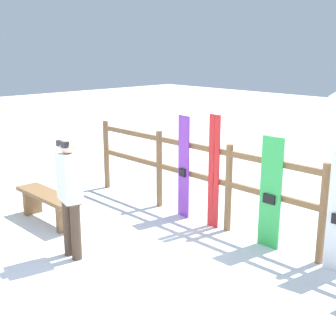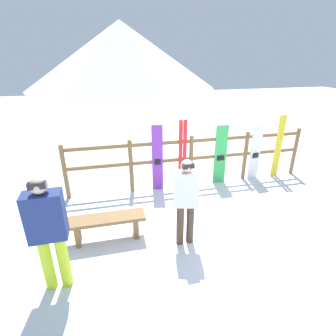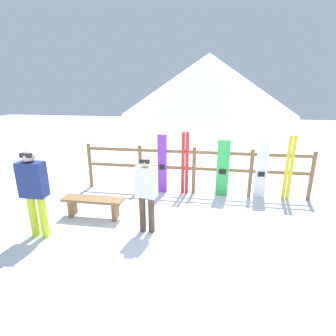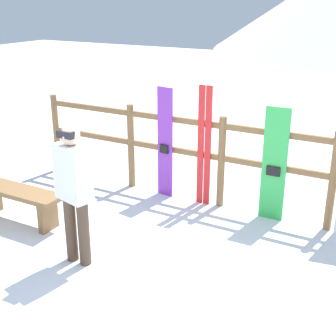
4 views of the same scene
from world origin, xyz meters
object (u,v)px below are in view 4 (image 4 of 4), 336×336
Objects in this scene: bench at (17,197)px; ski_pair_red at (204,147)px; snowboard_purple at (165,143)px; person_white at (74,186)px; snowboard_green at (274,165)px.

bench is 0.80× the size of ski_pair_red.
snowboard_purple is (1.24, 1.67, 0.46)m from bench.
ski_pair_red is at bearing 0.31° from snowboard_purple.
person_white is 1.04× the size of snowboard_green.
snowboard_green reaches higher than bench.
snowboard_green is (0.98, -0.00, -0.09)m from ski_pair_red.
bench is 0.89× the size of snowboard_green.
person_white is 0.93× the size of ski_pair_red.
snowboard_green is (2.84, 1.67, 0.41)m from bench.
snowboard_purple is at bearing 53.29° from bench.
snowboard_purple is 0.95× the size of ski_pair_red.
snowboard_purple is at bearing 180.00° from snowboard_green.
bench is at bearing -126.71° from snowboard_purple.
bench is at bearing -137.99° from ski_pair_red.
ski_pair_red is (0.61, 0.00, 0.04)m from snowboard_purple.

